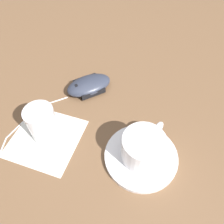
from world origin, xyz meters
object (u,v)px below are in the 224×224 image
at_px(computer_mouse, 89,85).
at_px(drinking_glass, 43,123).
at_px(coffee_cup, 144,147).
at_px(saucer, 141,157).

xyz_separation_m(computer_mouse, drinking_glass, (0.17, 0.02, 0.03)).
xyz_separation_m(coffee_cup, computer_mouse, (-0.08, -0.22, -0.03)).
xyz_separation_m(coffee_cup, drinking_glass, (0.08, -0.20, 0.00)).
xyz_separation_m(saucer, computer_mouse, (-0.08, -0.22, 0.01)).
relative_size(coffee_cup, drinking_glass, 1.38).
bearing_deg(drinking_glass, saucer, 112.07).
bearing_deg(computer_mouse, saucer, 69.05).
bearing_deg(saucer, computer_mouse, -110.95).
relative_size(computer_mouse, drinking_glass, 1.65).
bearing_deg(coffee_cup, saucer, -8.54).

